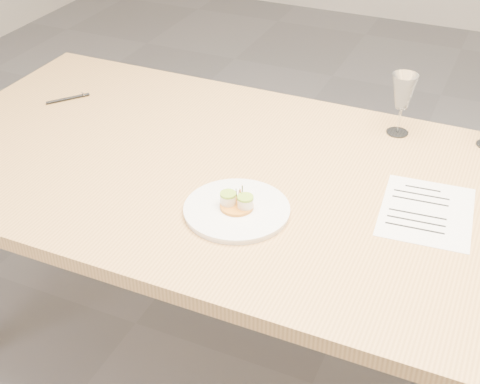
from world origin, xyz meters
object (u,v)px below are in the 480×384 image
at_px(ballpoint_pen, 68,99).
at_px(dining_table, 328,213).
at_px(dinner_plate, 237,209).
at_px(wine_glass_0, 403,93).

bearing_deg(ballpoint_pen, dining_table, -61.82).
bearing_deg(ballpoint_pen, dinner_plate, -76.43).
relative_size(dinner_plate, wine_glass_0, 1.41).
distance_m(dining_table, wine_glass_0, 0.44).
bearing_deg(wine_glass_0, ballpoint_pen, -168.13).
distance_m(dinner_plate, ballpoint_pen, 0.84).
distance_m(dining_table, dinner_plate, 0.27).
relative_size(dinner_plate, ballpoint_pen, 2.23).
bearing_deg(dinner_plate, dining_table, 44.72).
bearing_deg(ballpoint_pen, wine_glass_0, -39.89).
xyz_separation_m(dining_table, dinner_plate, (-0.18, -0.18, 0.08)).
relative_size(dining_table, dinner_plate, 9.02).
height_order(dining_table, wine_glass_0, wine_glass_0).
bearing_deg(dining_table, ballpoint_pen, 169.93).
height_order(dining_table, ballpoint_pen, ballpoint_pen).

